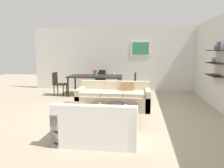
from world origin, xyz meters
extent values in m
plane|color=tan|center=(0.00, 0.00, 0.00)|extent=(18.00, 18.00, 0.00)
cube|color=silver|center=(0.30, 3.53, 1.35)|extent=(8.40, 0.06, 2.70)
cube|color=white|center=(0.77, 3.48, 1.79)|extent=(0.80, 0.02, 0.65)
cube|color=#338C59|center=(0.77, 3.47, 1.79)|extent=(0.68, 0.01, 0.52)
cube|color=silver|center=(3.03, 0.60, 1.35)|extent=(0.06, 8.20, 2.70)
cube|color=black|center=(2.86, 0.54, 1.70)|extent=(0.28, 0.90, 0.02)
cube|color=black|center=(2.86, 0.54, 1.35)|extent=(0.28, 0.90, 0.02)
cube|color=black|center=(2.86, 0.54, 1.00)|extent=(0.28, 0.90, 0.02)
cylinder|color=#4C518C|center=(2.86, 0.34, 1.82)|extent=(0.10, 0.10, 0.22)
sphere|color=silver|center=(2.86, 0.72, 1.43)|extent=(0.14, 0.14, 0.14)
cylinder|color=teal|center=(2.86, 0.59, 1.77)|extent=(0.07, 0.07, 0.12)
cube|color=#4C1E19|center=(2.86, 0.39, 1.03)|extent=(0.20, 0.28, 0.03)
cube|color=beige|center=(0.02, 0.30, 0.21)|extent=(2.11, 0.90, 0.42)
cube|color=beige|center=(0.02, 0.67, 0.60)|extent=(2.11, 0.16, 0.36)
cube|color=beige|center=(-0.96, 0.30, 0.30)|extent=(0.14, 0.90, 0.60)
cube|color=beige|center=(1.01, 0.30, 0.30)|extent=(0.14, 0.90, 0.60)
cube|color=beige|center=(-0.59, 0.26, 0.47)|extent=(0.59, 0.70, 0.10)
cube|color=beige|center=(0.02, 0.26, 0.47)|extent=(0.59, 0.70, 0.10)
cube|color=beige|center=(0.63, 0.26, 0.47)|extent=(0.59, 0.70, 0.10)
cube|color=#99724C|center=(0.41, 0.49, 0.60)|extent=(0.37, 0.15, 0.36)
cube|color=white|center=(0.02, -2.08, 0.21)|extent=(1.50, 0.90, 0.42)
cube|color=white|center=(0.02, -2.45, 0.60)|extent=(1.50, 0.16, 0.36)
cube|color=white|center=(0.69, -2.08, 0.30)|extent=(0.14, 0.90, 0.60)
cube|color=white|center=(-0.66, -2.08, 0.30)|extent=(0.14, 0.90, 0.60)
cube|color=white|center=(0.32, -2.04, 0.47)|extent=(0.59, 0.70, 0.10)
cube|color=white|center=(-0.29, -2.04, 0.47)|extent=(0.59, 0.70, 0.10)
cube|color=#99724C|center=(-0.37, -2.27, 0.60)|extent=(0.37, 0.16, 0.36)
cube|color=#38281E|center=(0.15, -0.91, 0.19)|extent=(1.16, 1.06, 0.38)
cylinder|color=black|center=(0.24, -0.93, 0.42)|extent=(0.38, 0.38, 0.08)
torus|color=black|center=(0.24, -0.93, 0.46)|extent=(0.38, 0.38, 0.02)
cylinder|color=silver|center=(0.47, -0.97, 0.41)|extent=(0.09, 0.09, 0.06)
sphere|color=#669E2D|center=(-0.17, -0.92, 0.42)|extent=(0.09, 0.09, 0.09)
cube|color=black|center=(-0.92, 2.24, 0.73)|extent=(2.00, 1.03, 0.04)
cylinder|color=black|center=(-1.86, 1.78, 0.35)|extent=(0.06, 0.06, 0.71)
cylinder|color=black|center=(0.02, 1.78, 0.35)|extent=(0.06, 0.06, 0.71)
cylinder|color=black|center=(-1.86, 2.70, 0.35)|extent=(0.06, 0.06, 0.71)
cylinder|color=black|center=(0.02, 2.70, 0.35)|extent=(0.06, 0.06, 0.71)
cube|color=black|center=(-2.24, 2.01, 0.43)|extent=(0.44, 0.44, 0.04)
cube|color=black|center=(-2.44, 2.01, 0.67)|extent=(0.04, 0.44, 0.43)
cylinder|color=black|center=(-2.06, 1.83, 0.21)|extent=(0.04, 0.04, 0.41)
cylinder|color=black|center=(-2.06, 2.19, 0.21)|extent=(0.04, 0.04, 0.41)
cylinder|color=black|center=(-2.42, 1.83, 0.21)|extent=(0.04, 0.04, 0.41)
cylinder|color=black|center=(-2.42, 2.19, 0.21)|extent=(0.04, 0.04, 0.41)
cube|color=black|center=(0.40, 2.01, 0.43)|extent=(0.44, 0.44, 0.04)
cube|color=black|center=(0.60, 2.01, 0.67)|extent=(0.04, 0.44, 0.43)
cylinder|color=black|center=(0.22, 2.19, 0.21)|extent=(0.04, 0.04, 0.41)
cylinder|color=black|center=(0.22, 1.83, 0.21)|extent=(0.04, 0.04, 0.41)
cylinder|color=black|center=(0.58, 2.19, 0.21)|extent=(0.04, 0.04, 0.41)
cylinder|color=black|center=(0.58, 1.83, 0.21)|extent=(0.04, 0.04, 0.41)
cube|color=black|center=(0.40, 2.47, 0.43)|extent=(0.44, 0.44, 0.04)
cube|color=black|center=(0.60, 2.47, 0.67)|extent=(0.04, 0.44, 0.43)
cylinder|color=black|center=(0.22, 2.65, 0.21)|extent=(0.04, 0.04, 0.41)
cylinder|color=black|center=(0.22, 2.29, 0.21)|extent=(0.04, 0.04, 0.41)
cylinder|color=black|center=(0.58, 2.65, 0.21)|extent=(0.04, 0.04, 0.41)
cylinder|color=black|center=(0.58, 2.29, 0.21)|extent=(0.04, 0.04, 0.41)
cube|color=black|center=(-0.92, 3.08, 0.43)|extent=(0.44, 0.44, 0.04)
cube|color=black|center=(-0.92, 3.28, 0.67)|extent=(0.44, 0.04, 0.43)
cylinder|color=black|center=(-1.10, 2.90, 0.21)|extent=(0.04, 0.04, 0.41)
cylinder|color=black|center=(-0.74, 2.90, 0.21)|extent=(0.04, 0.04, 0.41)
cylinder|color=black|center=(-1.10, 3.26, 0.21)|extent=(0.04, 0.04, 0.41)
cylinder|color=black|center=(-0.74, 3.26, 0.21)|extent=(0.04, 0.04, 0.41)
cylinder|color=silver|center=(-0.92, 2.70, 0.75)|extent=(0.06, 0.06, 0.01)
cylinder|color=silver|center=(-0.92, 2.70, 0.79)|extent=(0.01, 0.01, 0.07)
cylinder|color=silver|center=(-0.92, 2.70, 0.88)|extent=(0.08, 0.08, 0.10)
cylinder|color=silver|center=(-0.20, 2.37, 0.75)|extent=(0.06, 0.06, 0.01)
cylinder|color=silver|center=(-0.20, 2.37, 0.79)|extent=(0.01, 0.01, 0.06)
cylinder|color=silver|center=(-0.20, 2.37, 0.87)|extent=(0.06, 0.06, 0.10)
cylinder|color=silver|center=(-0.20, 2.11, 0.75)|extent=(0.06, 0.06, 0.01)
cylinder|color=silver|center=(-0.20, 2.11, 0.79)|extent=(0.01, 0.01, 0.07)
cylinder|color=silver|center=(-0.20, 2.11, 0.86)|extent=(0.07, 0.07, 0.08)
cylinder|color=silver|center=(-1.65, 2.11, 0.75)|extent=(0.06, 0.06, 0.01)
cylinder|color=silver|center=(-1.65, 2.11, 0.79)|extent=(0.01, 0.01, 0.07)
cylinder|color=silver|center=(-1.65, 2.11, 0.87)|extent=(0.07, 0.07, 0.09)
cylinder|color=teal|center=(-0.92, 2.27, 0.81)|extent=(0.16, 0.16, 0.13)
sphere|color=red|center=(-0.92, 2.27, 0.94)|extent=(0.16, 0.16, 0.16)
camera|label=1|loc=(0.82, -6.07, 1.70)|focal=35.86mm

